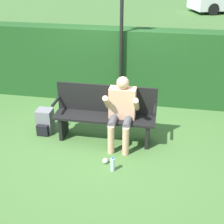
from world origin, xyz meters
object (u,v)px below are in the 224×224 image
object	(u,v)px
person_seated	(122,109)
park_bench	(105,113)
backpack	(45,122)
water_bottle	(113,164)
signpost	(121,36)

from	to	relation	value
person_seated	park_bench	bearing A→B (deg)	158.13
park_bench	backpack	bearing A→B (deg)	179.31
water_bottle	signpost	distance (m)	2.65
backpack	water_bottle	distance (m)	1.69
person_seated	water_bottle	distance (m)	0.96
person_seated	backpack	world-z (taller)	person_seated
person_seated	backpack	bearing A→B (deg)	174.61
person_seated	water_bottle	bearing A→B (deg)	-90.81
person_seated	backpack	distance (m)	1.51
backpack	water_bottle	xyz separation A→B (m)	(1.42, -0.92, -0.10)
backpack	signpost	world-z (taller)	signpost
person_seated	signpost	world-z (taller)	signpost
water_bottle	person_seated	bearing A→B (deg)	89.19
backpack	signpost	size ratio (longest dim) A/B	0.17
water_bottle	signpost	size ratio (longest dim) A/B	0.09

